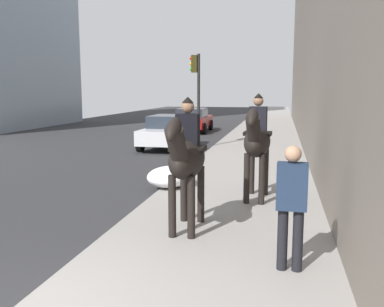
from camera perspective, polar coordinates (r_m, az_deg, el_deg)
The scene contains 7 objects.
mounted_horse_near at distance 7.21m, azimuth -0.77°, elevation -0.53°, with size 2.15×0.61×2.30m.
mounted_horse_far at distance 9.39m, azimuth 8.68°, elevation 1.72°, with size 2.15×0.64×2.34m.
pedestrian_greeting at distance 5.81m, azimuth 13.17°, elevation -6.05°, with size 0.27×0.41×1.70m.
car_near_lane at distance 18.58m, azimuth -3.27°, elevation 2.99°, with size 3.92×1.88×1.44m.
car_mid_lane at distance 25.92m, azimuth 0.11°, elevation 4.56°, with size 4.29×2.06×1.44m.
traffic_light_near_curb at distance 17.81m, azimuth 0.62°, elevation 8.95°, with size 0.20×0.44×4.00m.
snow_pile_far at distance 10.79m, azimuth -3.06°, elevation -3.09°, with size 1.43×1.10×0.49m, color white.
Camera 1 is at (-3.42, -2.89, 2.53)m, focal length 39.84 mm.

